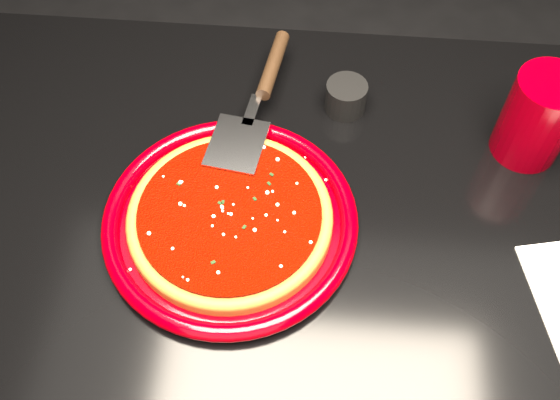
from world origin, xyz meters
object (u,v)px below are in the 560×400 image
object	(u,v)px
table	(334,359)
cup	(538,117)
ramekin	(346,97)
plate	(230,220)
pizza_server	(258,100)

from	to	relation	value
table	cup	size ratio (longest dim) A/B	9.50
table	ramekin	size ratio (longest dim) A/B	20.54
plate	pizza_server	world-z (taller)	pizza_server
pizza_server	cup	xyz separation A→B (m)	(0.37, -0.02, 0.02)
cup	ramekin	bearing A→B (deg)	167.82
plate	pizza_server	size ratio (longest dim) A/B	1.07
pizza_server	ramekin	bearing A→B (deg)	23.47
plate	table	bearing A→B (deg)	-10.53
plate	ramekin	world-z (taller)	ramekin
cup	table	bearing A→B (deg)	-140.33
pizza_server	cup	world-z (taller)	cup
cup	ramekin	xyz separation A→B (m)	(-0.25, 0.05, -0.04)
ramekin	plate	bearing A→B (deg)	-123.26
table	cup	bearing A→B (deg)	39.67
table	plate	xyz separation A→B (m)	(-0.16, 0.03, 0.39)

